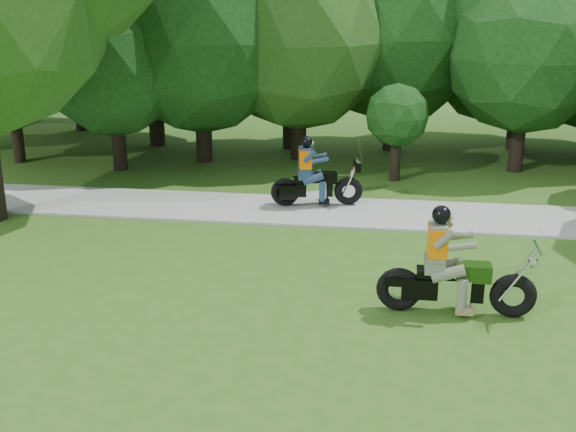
{
  "coord_description": "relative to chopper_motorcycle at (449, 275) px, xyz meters",
  "views": [
    {
      "loc": [
        -1.7,
        -7.91,
        5.18
      ],
      "look_at": [
        -3.37,
        4.0,
        1.21
      ],
      "focal_mm": 45.0,
      "sensor_mm": 36.0,
      "label": 1
    }
  ],
  "objects": [
    {
      "name": "ground",
      "position": [
        0.63,
        -3.01,
        -0.67
      ],
      "size": [
        100.0,
        100.0,
        0.0
      ],
      "primitive_type": "plane",
      "color": "#355F1B",
      "rests_on": "ground"
    },
    {
      "name": "walkway",
      "position": [
        0.63,
        4.99,
        -0.64
      ],
      "size": [
        60.0,
        2.2,
        0.06
      ],
      "primitive_type": "cube",
      "color": "#9F9F99",
      "rests_on": "ground"
    },
    {
      "name": "tree_line",
      "position": [
        2.4,
        11.59,
        2.99
      ],
      "size": [
        39.06,
        11.45,
        7.55
      ],
      "color": "black",
      "rests_on": "ground"
    },
    {
      "name": "chopper_motorcycle",
      "position": [
        0.0,
        0.0,
        0.0
      ],
      "size": [
        2.55,
        0.68,
        1.82
      ],
      "rotation": [
        0.0,
        0.0,
        -0.0
      ],
      "color": "black",
      "rests_on": "ground"
    },
    {
      "name": "touring_motorcycle",
      "position": [
        -2.8,
        5.34,
        -0.01
      ],
      "size": [
        2.18,
        0.94,
        1.67
      ],
      "rotation": [
        0.0,
        0.0,
        0.2
      ],
      "color": "black",
      "rests_on": "walkway"
    }
  ]
}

